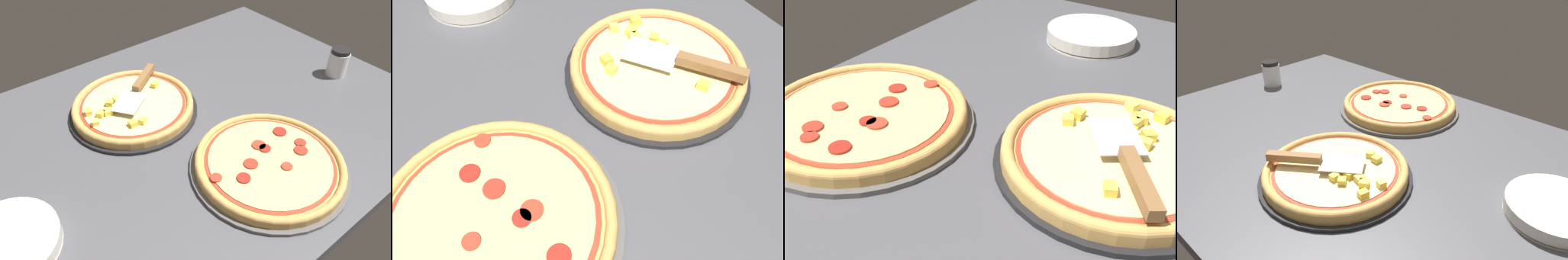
{
  "view_description": "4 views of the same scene",
  "coord_description": "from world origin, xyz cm",
  "views": [
    {
      "loc": [
        47.03,
        66.95,
        71.3
      ],
      "look_at": [
        -2.23,
        5.73,
        3.0
      ],
      "focal_mm": 35.0,
      "sensor_mm": 36.0,
      "label": 1
    },
    {
      "loc": [
        -36.77,
        26.64,
        57.04
      ],
      "look_at": [
        -2.23,
        5.73,
        3.0
      ],
      "focal_mm": 35.0,
      "sensor_mm": 36.0,
      "label": 2
    },
    {
      "loc": [
        -54.5,
        -30.68,
        46.17
      ],
      "look_at": [
        -2.23,
        5.73,
        3.0
      ],
      "focal_mm": 42.0,
      "sensor_mm": 36.0,
      "label": 3
    },
    {
      "loc": [
        64.31,
        -65.94,
        56.6
      ],
      "look_at": [
        -2.23,
        5.73,
        3.0
      ],
      "focal_mm": 35.0,
      "sensor_mm": 36.0,
      "label": 4
    }
  ],
  "objects": [
    {
      "name": "serving_spatula",
      "position": [
        -1.03,
        -19.74,
        5.6
      ],
      "size": [
        22.43,
        17.95,
        2.0
      ],
      "color": "silver",
      "rests_on": "pizza_front"
    },
    {
      "name": "pizza_pan_back",
      "position": [
        -9.23,
        26.62,
        0.5
      ],
      "size": [
        40.16,
        40.16,
        1.0
      ],
      "primitive_type": "cylinder",
      "color": "#565451",
      "rests_on": "ground_plane"
    },
    {
      "name": "pizza_front",
      "position": [
        4.84,
        -15.15,
        2.54
      ],
      "size": [
        35.93,
        35.93,
        3.8
      ],
      "color": "tan",
      "rests_on": "pizza_pan_front"
    },
    {
      "name": "pizza_back",
      "position": [
        -9.24,
        26.6,
        2.39
      ],
      "size": [
        37.75,
        37.75,
        2.72
      ],
      "color": "tan",
      "rests_on": "pizza_pan_back"
    },
    {
      "name": "pizza_pan_front",
      "position": [
        4.78,
        -15.15,
        0.5
      ],
      "size": [
        38.23,
        38.23,
        1.0
      ],
      "primitive_type": "cylinder",
      "color": "black",
      "rests_on": "ground_plane"
    },
    {
      "name": "ground_plane",
      "position": [
        0.0,
        0.0,
        -1.8
      ],
      "size": [
        151.08,
        100.44,
        3.6
      ],
      "primitive_type": "cube",
      "color": "#4C4C51"
    }
  ]
}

